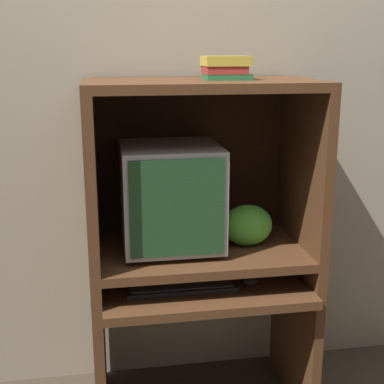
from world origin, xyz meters
The scene contains 9 objects.
wall_back centered at (0.00, 0.60, 1.30)m, with size 6.00×0.06×2.60m.
desk_base centered at (0.00, 0.23, 0.40)m, with size 0.91×0.60×0.62m.
desk_monitor_shelf centered at (0.00, 0.27, 0.72)m, with size 0.91×0.54×0.13m.
hutch_upper centered at (0.00, 0.30, 1.19)m, with size 0.91×0.54×0.69m.
crt_monitor centered at (-0.12, 0.28, 0.97)m, with size 0.39×0.40×0.43m.
keyboard centered at (-0.10, 0.14, 0.63)m, with size 0.44×0.13×0.03m.
mouse centered at (0.18, 0.13, 0.63)m, with size 0.06×0.04×0.03m.
snack_bag centered at (0.20, 0.26, 0.83)m, with size 0.21×0.16×0.17m.
book_stack centered at (0.09, 0.25, 1.48)m, with size 0.18×0.14×0.09m.
Camera 1 is at (-0.39, -1.80, 1.54)m, focal length 50.00 mm.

